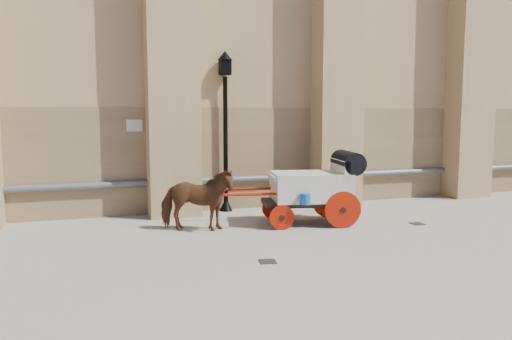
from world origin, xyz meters
name	(u,v)px	position (x,y,z in m)	size (l,w,h in m)	color
ground	(249,244)	(0.00, 0.00, 0.00)	(90.00, 90.00, 0.00)	gray
horse	(197,200)	(-0.81, 1.55, 0.75)	(0.81, 1.79, 1.51)	brown
carriage	(316,185)	(2.28, 1.40, 1.01)	(4.40, 1.96, 1.87)	black
street_lamp	(225,127)	(0.54, 3.80, 2.46)	(0.43, 0.43, 4.59)	black
drain_grate_near	(268,261)	(-0.08, -1.38, 0.01)	(0.32, 0.32, 0.01)	black
drain_grate_far	(417,224)	(4.71, 0.48, 0.01)	(0.32, 0.32, 0.01)	black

